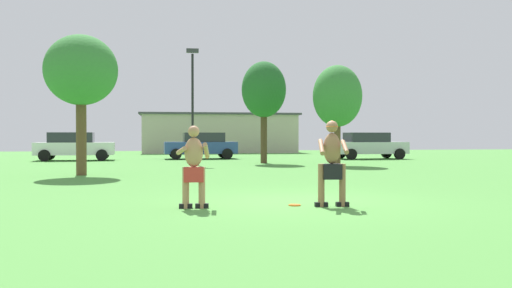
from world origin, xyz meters
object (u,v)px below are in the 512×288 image
car_white_mid_lot (74,146)px  car_blue_far_end (201,145)px  car_silver_near_post (369,145)px  player_with_cap (332,159)px  tree_right_field (264,90)px  player_in_red (194,165)px  tree_behind_players (337,97)px  lamp_post (193,93)px  frisbee (295,205)px  tree_left_field (81,71)px

car_white_mid_lot → car_blue_far_end: same height
car_blue_far_end → car_silver_near_post: bearing=-10.0°
player_with_cap → tree_right_field: size_ratio=0.33×
player_with_cap → player_in_red: (-2.72, 0.20, -0.11)m
player_with_cap → car_white_mid_lot: size_ratio=0.39×
player_with_cap → tree_right_field: bearing=84.5°
tree_behind_players → lamp_post: bearing=160.5°
tree_behind_players → player_in_red: bearing=-117.2°
player_in_red → car_white_mid_lot: (-5.64, 21.80, -0.02)m
player_with_cap → tree_right_field: tree_right_field is taller
player_with_cap → car_blue_far_end: (-1.15, 23.03, -0.12)m
car_silver_near_post → tree_right_field: 8.65m
car_white_mid_lot → car_silver_near_post: bearing=-2.4°
frisbee → player_with_cap: bearing=-20.7°
player_with_cap → car_silver_near_post: size_ratio=0.39×
car_blue_far_end → lamp_post: bearing=-97.7°
car_silver_near_post → tree_right_field: size_ratio=0.85×
tree_left_field → lamp_post: bearing=59.5°
tree_left_field → player_in_red: bearing=-70.1°
frisbee → car_blue_far_end: car_blue_far_end is taller
player_in_red → tree_left_field: size_ratio=0.32×
frisbee → lamp_post: bearing=94.2°
frisbee → player_in_red: bearing=-178.1°
car_blue_far_end → tree_behind_players: tree_behind_players is taller
frisbee → lamp_post: lamp_post is taller
car_silver_near_post → tree_right_field: bearing=-150.4°
car_silver_near_post → car_white_mid_lot: same height
tree_left_field → tree_behind_players: tree_left_field is taller
car_silver_near_post → player_in_red: bearing=-118.6°
frisbee → tree_behind_players: tree_behind_players is taller
tree_left_field → player_with_cap: bearing=-57.8°
lamp_post → tree_behind_players: bearing=-19.5°
car_white_mid_lot → tree_left_field: 12.63m
car_white_mid_lot → tree_right_field: 11.45m
player_with_cap → frisbee: size_ratio=6.93×
player_with_cap → frisbee: bearing=159.3°
player_in_red → car_blue_far_end: (1.57, 22.83, -0.02)m
car_white_mid_lot → tree_behind_players: bearing=-28.9°
car_silver_near_post → frisbee: bearing=-114.2°
frisbee → car_silver_near_post: 23.05m
tree_behind_players → tree_left_field: bearing=-156.0°
car_silver_near_post → car_blue_far_end: (-9.91, 1.75, 0.00)m
player_in_red → car_white_mid_lot: player_in_red is taller
player_in_red → frisbee: player_in_red is taller
tree_left_field → car_white_mid_lot: bearing=100.0°
car_white_mid_lot → tree_behind_players: tree_behind_players is taller
frisbee → lamp_post: (-1.24, 16.88, 3.49)m
frisbee → car_blue_far_end: 22.78m
player_with_cap → tree_behind_players: size_ratio=0.36×
tree_behind_players → car_silver_near_post: bearing=58.4°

